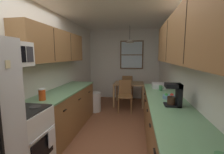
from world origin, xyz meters
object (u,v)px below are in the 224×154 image
at_px(microwave_over_range, 5,54).
at_px(storage_canister, 42,94).
at_px(dining_table, 129,86).
at_px(stove_range, 21,143).
at_px(dining_chair_near, 125,94).
at_px(mug_spare, 161,88).
at_px(dining_chair_far, 128,86).
at_px(dish_rack, 159,86).
at_px(coffee_maker, 175,94).
at_px(trash_bin, 95,102).
at_px(fruit_bowl, 169,97).

xyz_separation_m(microwave_over_range, storage_canister, (0.11, 0.53, -0.64)).
bearing_deg(dining_table, stove_range, -110.44).
bearing_deg(dining_chair_near, mug_spare, -54.69).
relative_size(dining_table, dining_chair_near, 1.06).
bearing_deg(storage_canister, dining_chair_far, 71.08).
distance_m(dining_chair_near, dish_rack, 1.30).
bearing_deg(stove_range, dining_chair_near, 67.08).
bearing_deg(coffee_maker, dining_table, 106.26).
bearing_deg(dining_table, trash_bin, -140.47).
bearing_deg(dining_chair_far, dining_table, -81.76).
xyz_separation_m(mug_spare, dish_rack, (-0.01, 0.27, -0.00)).
xyz_separation_m(stove_range, storage_canister, (-0.01, 0.53, 0.52)).
bearing_deg(fruit_bowl, dish_rack, 93.54).
distance_m(dining_chair_near, coffee_maker, 2.40).
height_order(dining_chair_far, storage_canister, storage_canister).
bearing_deg(trash_bin, mug_spare, -30.02).
xyz_separation_m(stove_range, dish_rack, (1.98, 1.84, 0.48)).
bearing_deg(dining_chair_far, coffee_maker, -75.11).
distance_m(dining_chair_far, trash_bin, 1.62).
distance_m(microwave_over_range, fruit_bowl, 2.45).
height_order(dining_chair_near, dining_chair_far, same).
bearing_deg(storage_canister, mug_spare, 27.58).
xyz_separation_m(dining_table, dish_rack, (0.74, -1.48, 0.33)).
height_order(microwave_over_range, coffee_maker, microwave_over_range).
bearing_deg(dish_rack, trash_bin, 157.25).
relative_size(microwave_over_range, dining_chair_far, 0.66).
xyz_separation_m(stove_range, mug_spare, (1.98, 1.57, 0.48)).
bearing_deg(dining_table, storage_canister, -113.99).
relative_size(stove_range, coffee_maker, 3.38).
distance_m(coffee_maker, dish_rack, 1.27).
xyz_separation_m(dining_table, dining_chair_far, (-0.08, 0.58, -0.12)).
bearing_deg(mug_spare, dining_chair_near, 125.31).
bearing_deg(fruit_bowl, mug_spare, 94.48).
xyz_separation_m(dining_table, fruit_bowl, (0.79, -2.37, 0.32)).
distance_m(coffee_maker, mug_spare, 1.00).
bearing_deg(dish_rack, storage_canister, -146.56).
relative_size(storage_canister, coffee_maker, 0.59).
xyz_separation_m(stove_range, coffee_maker, (2.04, 0.57, 0.60)).
bearing_deg(fruit_bowl, trash_bin, 137.54).
relative_size(storage_canister, dish_rack, 0.56).
xyz_separation_m(stove_range, dining_chair_near, (1.16, 2.73, 0.03)).
xyz_separation_m(dining_chair_near, coffee_maker, (0.88, -2.16, 0.57)).
relative_size(trash_bin, mug_spare, 5.16).
xyz_separation_m(storage_canister, coffee_maker, (2.04, 0.04, 0.07)).
bearing_deg(mug_spare, dining_table, 113.06).
bearing_deg(trash_bin, coffee_maker, -48.48).
height_order(storage_canister, coffee_maker, coffee_maker).
bearing_deg(stove_range, dish_rack, 42.89).
height_order(dining_table, trash_bin, dining_table).
height_order(dining_chair_near, dish_rack, dish_rack).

